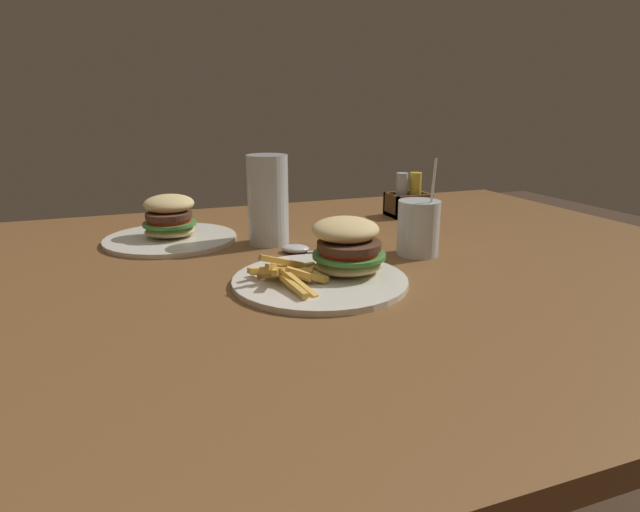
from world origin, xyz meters
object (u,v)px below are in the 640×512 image
object	(u,v)px
spoon	(299,249)
condiment_caddy	(408,201)
meal_plate_far	(170,228)
beer_glass	(268,201)
juice_glass	(419,230)
meal_plate_near	(333,262)

from	to	relation	value
spoon	condiment_caddy	bearing A→B (deg)	-121.40
meal_plate_far	condiment_caddy	xyz separation A→B (m)	(0.61, 0.05, 0.01)
beer_glass	juice_glass	size ratio (longest dim) A/B	0.98
condiment_caddy	meal_plate_near	bearing A→B (deg)	-132.22
juice_glass	spoon	bearing A→B (deg)	155.34
condiment_caddy	beer_glass	bearing A→B (deg)	-160.69
meal_plate_near	spoon	world-z (taller)	meal_plate_near
meal_plate_near	meal_plate_far	distance (m)	0.43
condiment_caddy	juice_glass	bearing A→B (deg)	-116.43
juice_glass	condiment_caddy	size ratio (longest dim) A/B	1.69
meal_plate_near	beer_glass	size ratio (longest dim) A/B	1.56
juice_glass	meal_plate_far	xyz separation A→B (m)	(-0.44, 0.28, -0.02)
spoon	meal_plate_far	bearing A→B (deg)	-12.01
juice_glass	meal_plate_far	size ratio (longest dim) A/B	0.68
meal_plate_near	condiment_caddy	distance (m)	0.57
spoon	condiment_caddy	world-z (taller)	condiment_caddy
meal_plate_far	meal_plate_near	bearing A→B (deg)	-58.16
juice_glass	condiment_caddy	xyz separation A→B (m)	(0.17, 0.33, -0.01)
meal_plate_far	condiment_caddy	bearing A→B (deg)	5.11
meal_plate_near	juice_glass	distance (m)	0.23
spoon	condiment_caddy	size ratio (longest dim) A/B	1.52
beer_glass	juice_glass	bearing A→B (deg)	-37.20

